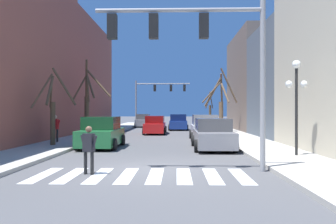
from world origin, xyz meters
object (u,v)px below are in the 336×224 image
object	(u,v)px
pedestrian_on_right_sidewalk	(89,146)
street_tree_right_far	(53,110)
traffic_signal_near	(199,44)
traffic_signal_far	(156,93)
street_tree_left_far	(210,111)
car_parked_right_far	(178,123)
car_parked_left_near	(213,135)
street_tree_left_mid	(88,103)
car_parked_left_far	(143,121)
street_tree_left_near	(220,103)
car_parked_right_mid	(155,125)
car_parked_right_near	(205,128)
street_lamp_right_corner	(296,88)
car_parked_left_mid	(102,133)
pedestrian_on_left_sidewalk	(55,126)

from	to	relation	value
pedestrian_on_right_sidewalk	street_tree_right_far	size ratio (longest dim) A/B	0.36
traffic_signal_near	traffic_signal_far	size ratio (longest dim) A/B	0.85
street_tree_left_far	car_parked_right_far	bearing A→B (deg)	-113.12
car_parked_left_near	traffic_signal_near	bearing A→B (deg)	169.82
street_tree_left_mid	car_parked_left_far	bearing A→B (deg)	82.58
car_parked_right_far	street_tree_left_near	world-z (taller)	street_tree_left_near
car_parked_left_near	pedestrian_on_right_sidewalk	distance (m)	8.76
traffic_signal_far	car_parked_right_far	bearing A→B (deg)	-63.60
street_tree_left_near	street_tree_left_mid	world-z (taller)	street_tree_left_near
street_tree_left_mid	street_tree_left_far	size ratio (longest dim) A/B	1.23
car_parked_right_mid	street_tree_right_far	bearing A→B (deg)	-23.37
car_parked_right_near	street_tree_left_far	world-z (taller)	street_tree_left_far
car_parked_right_mid	street_tree_right_far	world-z (taller)	street_tree_right_far
street_lamp_right_corner	street_tree_left_near	xyz separation A→B (m)	(-0.97, 17.04, -0.24)
traffic_signal_far	street_tree_right_far	world-z (taller)	traffic_signal_far
car_parked_left_near	traffic_signal_far	bearing A→B (deg)	10.71
traffic_signal_far	street_tree_left_far	distance (m)	9.30
street_lamp_right_corner	street_tree_left_mid	xyz separation A→B (m)	(-11.84, 10.19, -0.37)
car_parked_left_mid	street_tree_left_mid	world-z (taller)	street_tree_left_mid
pedestrian_on_left_sidewalk	pedestrian_on_right_sidewalk	bearing A→B (deg)	130.77
street_tree_left_far	car_parked_left_near	bearing A→B (deg)	-95.53
car_parked_right_mid	street_tree_left_mid	world-z (taller)	street_tree_left_mid
car_parked_left_near	street_tree_left_mid	world-z (taller)	street_tree_left_mid
traffic_signal_near	car_parked_left_near	bearing A→B (deg)	79.82
car_parked_right_far	street_tree_left_near	xyz separation A→B (m)	(4.00, -4.89, 2.02)
street_tree_left_far	traffic_signal_far	bearing A→B (deg)	-144.59
pedestrian_on_right_sidewalk	street_tree_left_near	size ratio (longest dim) A/B	0.26
car_parked_left_mid	street_lamp_right_corner	bearing A→B (deg)	-113.26
street_tree_right_far	street_tree_left_far	world-z (taller)	street_tree_left_far
traffic_signal_near	car_parked_left_near	distance (m)	7.63
street_tree_left_far	car_parked_left_far	bearing A→B (deg)	-154.48
pedestrian_on_right_sidewalk	street_tree_right_far	distance (m)	8.81
car_parked_left_mid	street_tree_left_near	bearing A→B (deg)	-32.85
car_parked_right_near	pedestrian_on_left_sidewalk	bearing A→B (deg)	108.68
car_parked_right_near	pedestrian_on_right_sidewalk	world-z (taller)	car_parked_right_near
street_lamp_right_corner	car_parked_right_near	bearing A→B (deg)	109.05
street_lamp_right_corner	street_tree_left_mid	distance (m)	15.62
street_lamp_right_corner	car_parked_right_near	size ratio (longest dim) A/B	0.99
car_parked_right_near	street_tree_left_near	xyz separation A→B (m)	(2.18, 7.90, 1.99)
car_parked_left_near	street_tree_right_far	xyz separation A→B (m)	(-8.91, 0.39, 1.35)
traffic_signal_near	street_lamp_right_corner	size ratio (longest dim) A/B	1.44
car_parked_right_near	street_tree_left_mid	xyz separation A→B (m)	(-8.68, 1.06, 1.85)
traffic_signal_near	car_parked_right_near	bearing A→B (deg)	84.22
traffic_signal_far	car_parked_right_far	size ratio (longest dim) A/B	1.47
traffic_signal_far	street_tree_left_near	size ratio (longest dim) A/B	1.16
car_parked_right_far	street_tree_right_far	world-z (taller)	street_tree_right_far
street_lamp_right_corner	pedestrian_on_left_sidewalk	distance (m)	14.14
car_parked_right_near	street_tree_left_far	bearing A→B (deg)	-6.72
car_parked_left_mid	car_parked_right_near	size ratio (longest dim) A/B	1.04
traffic_signal_far	traffic_signal_near	bearing A→B (deg)	-83.78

